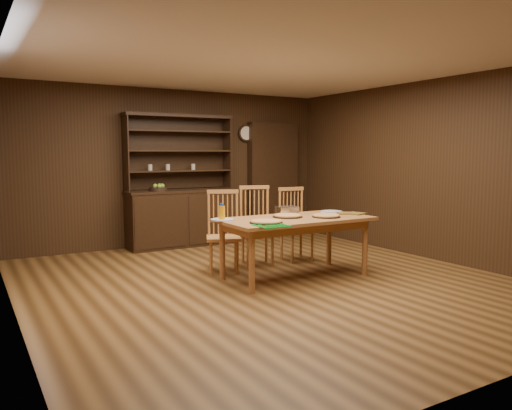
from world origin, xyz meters
TOP-DOWN VIEW (x-y plane):
  - floor at (0.00, 0.00)m, footprint 6.00×6.00m
  - room_shell at (0.00, 0.00)m, footprint 6.00×6.00m
  - china_hutch at (-0.00, 2.75)m, footprint 1.84×0.52m
  - doorway at (1.90, 2.90)m, footprint 1.00×0.18m
  - wall_clock at (1.35, 2.96)m, footprint 0.30×0.05m
  - dining_table at (0.40, 0.04)m, footprint 1.88×0.94m
  - chair_left at (-0.20, 0.82)m, footprint 0.57×0.56m
  - chair_center at (0.37, 0.95)m, footprint 0.55×0.54m
  - chair_right at (0.99, 0.91)m, footprint 0.46×0.44m
  - pizza_left at (-0.17, -0.18)m, footprint 0.38×0.38m
  - pizza_right at (0.76, -0.11)m, footprint 0.35×0.35m
  - pizza_center at (0.35, 0.13)m, footprint 0.37×0.37m
  - cooling_rack at (-0.23, -0.40)m, footprint 0.36×0.36m
  - plate_left at (-0.48, 0.30)m, footprint 0.29×0.29m
  - plate_right at (1.16, 0.27)m, footprint 0.29×0.29m
  - foil_dish at (0.50, 0.38)m, footprint 0.29×0.23m
  - juice_bottle at (-0.50, 0.28)m, footprint 0.08×0.08m
  - pot_holder_a at (1.29, -0.06)m, footprint 0.27×0.27m
  - pot_holder_b at (1.19, 0.03)m, footprint 0.29×0.29m
  - fruit_bowl at (-0.41, 2.69)m, footprint 0.28×0.28m

SIDE VIEW (x-z plane):
  - floor at x=0.00m, z-range 0.00..0.00m
  - chair_right at x=0.99m, z-range 0.03..1.08m
  - chair_left at x=-0.20m, z-range 0.03..1.10m
  - chair_center at x=0.37m, z-range 0.03..1.13m
  - china_hutch at x=0.00m, z-range -0.49..1.68m
  - dining_table at x=0.40m, z-range 0.29..1.04m
  - cooling_rack at x=-0.23m, z-range 0.75..0.76m
  - pot_holder_b at x=1.19m, z-range 0.75..0.77m
  - pot_holder_a at x=1.29m, z-range 0.75..0.77m
  - plate_right at x=1.16m, z-range 0.75..0.77m
  - plate_left at x=-0.48m, z-range 0.75..0.77m
  - pizza_center at x=0.35m, z-range 0.75..0.79m
  - pizza_left at x=-0.17m, z-range 0.75..0.79m
  - pizza_right at x=0.76m, z-range 0.75..0.79m
  - foil_dish at x=0.50m, z-range 0.75..0.86m
  - juice_bottle at x=-0.50m, z-range 0.74..0.94m
  - fruit_bowl at x=-0.41m, z-range 0.92..1.04m
  - doorway at x=1.90m, z-range 0.00..2.10m
  - room_shell at x=0.00m, z-range -1.42..4.58m
  - wall_clock at x=1.35m, z-range 1.75..2.05m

